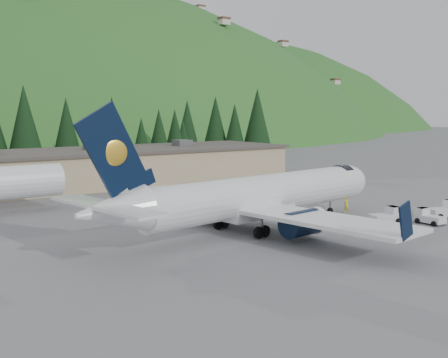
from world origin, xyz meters
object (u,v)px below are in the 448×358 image
baggage_tug_a (387,216)px  baggage_tug_c (428,217)px  ramp_worker (346,204)px  airliner (255,197)px  baggage_tug_b (446,210)px  terminal_building (61,169)px

baggage_tug_a → baggage_tug_c: baggage_tug_a is taller
baggage_tug_c → ramp_worker: (-2.08, 8.39, 0.27)m
airliner → baggage_tug_b: (19.45, -6.67, -2.26)m
ramp_worker → airliner: bearing=-2.1°
baggage_tug_c → terminal_building: terminal_building is taller
baggage_tug_b → terminal_building: bearing=133.8°
baggage_tug_a → ramp_worker: (0.88, 5.94, 0.21)m
baggage_tug_a → ramp_worker: ramp_worker is taller
baggage_tug_a → baggage_tug_b: size_ratio=0.90×
ramp_worker → baggage_tug_c: bearing=97.6°
baggage_tug_a → terminal_building: size_ratio=0.05×
airliner → ramp_worker: (13.23, 0.97, -2.12)m
airliner → baggage_tug_a: airliner is taller
baggage_tug_c → terminal_building: 49.51m
airliner → baggage_tug_c: airliner is taller
airliner → baggage_tug_a: (12.35, -4.97, -2.33)m
baggage_tug_c → ramp_worker: bearing=15.1°
airliner → baggage_tug_a: size_ratio=10.66×
baggage_tug_b → baggage_tug_c: (-4.14, -0.75, -0.14)m
baggage_tug_b → terminal_building: (-23.47, 44.79, 1.84)m
airliner → baggage_tug_c: size_ratio=12.60×
baggage_tug_b → baggage_tug_a: bearing=-177.3°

